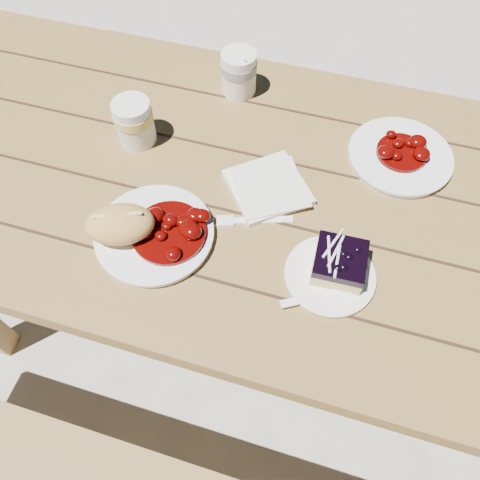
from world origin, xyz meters
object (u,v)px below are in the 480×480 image
(picnic_table, at_px, (299,238))
(coffee_cup, at_px, (239,73))
(dessert_plate, at_px, (330,276))
(main_plate, at_px, (155,234))
(second_cup, at_px, (135,122))
(blueberry_cake, at_px, (339,262))
(bread_roll, at_px, (120,224))
(second_plate, at_px, (400,157))

(picnic_table, height_order, coffee_cup, coffee_cup)
(dessert_plate, bearing_deg, main_plate, -178.38)
(coffee_cup, xyz_separation_m, second_cup, (-0.17, -0.22, 0.00))
(second_cup, bearing_deg, blueberry_cake, -23.04)
(picnic_table, height_order, bread_roll, bread_roll)
(main_plate, bearing_deg, second_plate, 37.78)
(dessert_plate, xyz_separation_m, second_cup, (-0.48, 0.22, 0.05))
(second_plate, distance_m, second_cup, 0.59)
(main_plate, relative_size, second_plate, 1.03)
(bread_roll, bearing_deg, main_plate, 19.98)
(bread_roll, bearing_deg, second_cup, 107.38)
(bread_roll, bearing_deg, coffee_cup, 78.95)
(blueberry_cake, bearing_deg, bread_roll, -175.89)
(coffee_cup, bearing_deg, picnic_table, -49.65)
(dessert_plate, relative_size, second_cup, 1.59)
(picnic_table, relative_size, main_plate, 8.76)
(picnic_table, bearing_deg, bread_roll, -148.19)
(second_plate, bearing_deg, dessert_plate, -105.57)
(picnic_table, xyz_separation_m, second_plate, (0.17, 0.16, 0.17))
(bread_roll, xyz_separation_m, blueberry_cake, (0.41, 0.04, -0.01))
(main_plate, relative_size, dessert_plate, 1.39)
(bread_roll, bearing_deg, second_plate, 36.11)
(dessert_plate, bearing_deg, second_cup, 155.05)
(main_plate, distance_m, bread_roll, 0.07)
(blueberry_cake, distance_m, second_plate, 0.33)
(coffee_cup, bearing_deg, blueberry_cake, -53.30)
(main_plate, relative_size, second_cup, 2.21)
(blueberry_cake, height_order, second_plate, blueberry_cake)
(dessert_plate, bearing_deg, second_plate, 74.43)
(picnic_table, distance_m, coffee_cup, 0.42)
(blueberry_cake, bearing_deg, second_plate, 73.32)
(coffee_cup, height_order, second_plate, coffee_cup)
(main_plate, xyz_separation_m, second_cup, (-0.13, 0.23, 0.04))
(picnic_table, height_order, main_plate, main_plate)
(blueberry_cake, relative_size, second_cup, 0.92)
(dessert_plate, height_order, second_plate, second_plate)
(bread_roll, xyz_separation_m, second_plate, (0.50, 0.36, -0.04))
(coffee_cup, bearing_deg, main_plate, -94.74)
(bread_roll, relative_size, blueberry_cake, 1.37)
(blueberry_cake, xyz_separation_m, second_plate, (0.08, 0.32, -0.03))
(second_cup, bearing_deg, coffee_cup, 51.96)
(dessert_plate, xyz_separation_m, second_plate, (0.09, 0.33, 0.00))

